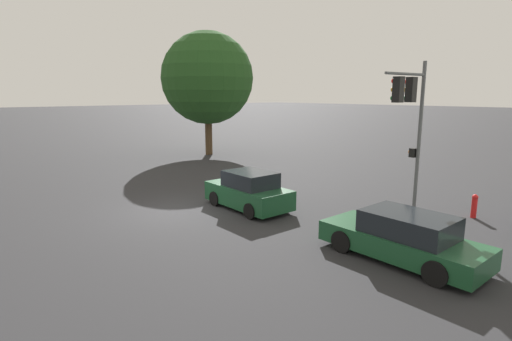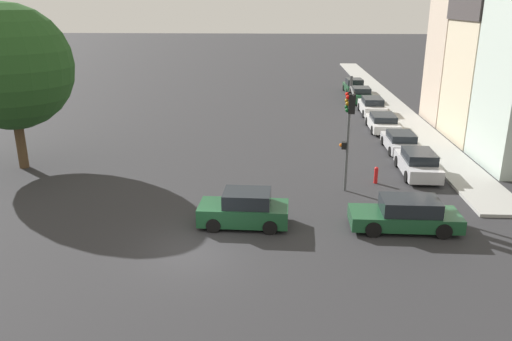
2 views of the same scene
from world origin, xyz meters
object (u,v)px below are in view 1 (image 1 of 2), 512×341
(street_tree, at_px, (207,78))
(traffic_signal, at_px, (410,110))
(crossing_car_1, at_px, (249,191))
(fire_hydrant, at_px, (474,205))
(crossing_car_0, at_px, (403,238))

(street_tree, distance_m, traffic_signal, 18.76)
(street_tree, bearing_deg, crossing_car_1, -28.42)
(traffic_signal, bearing_deg, crossing_car_1, 42.84)
(crossing_car_1, bearing_deg, street_tree, -26.97)
(street_tree, relative_size, fire_hydrant, 10.13)
(street_tree, distance_m, fire_hydrant, 20.96)
(traffic_signal, relative_size, crossing_car_0, 1.27)
(crossing_car_0, bearing_deg, crossing_car_1, 0.09)
(street_tree, xyz_separation_m, crossing_car_1, (13.58, -7.35, -5.11))
(street_tree, relative_size, traffic_signal, 1.59)
(traffic_signal, height_order, fire_hydrant, traffic_signal)
(crossing_car_0, relative_size, crossing_car_1, 1.18)
(traffic_signal, xyz_separation_m, crossing_car_1, (-4.75, -3.77, -3.35))
(crossing_car_1, height_order, fire_hydrant, crossing_car_1)
(street_tree, height_order, traffic_signal, street_tree)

